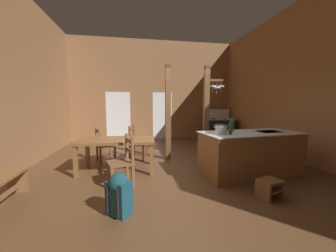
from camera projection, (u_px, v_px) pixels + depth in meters
ground_plane at (174, 175)px, 4.29m from camera, size 7.65×9.30×0.10m
wall_back at (154, 91)px, 8.27m from camera, size 7.65×0.14×4.24m
wall_right at (314, 80)px, 4.64m from camera, size 0.14×9.30×4.24m
glazed_door_back_left at (118, 116)px, 8.06m from camera, size 1.00×0.01×2.05m
glazed_panel_back_right at (162, 116)px, 8.38m from camera, size 0.84×0.01×2.05m
kitchen_island at (250, 153)px, 4.16m from camera, size 2.24×1.16×0.94m
stove_range at (219, 129)px, 8.07m from camera, size 1.21×0.91×1.32m
support_post_with_pot_rack at (208, 109)px, 5.40m from camera, size 0.59×0.25×2.59m
support_post_center at (168, 113)px, 5.21m from camera, size 0.14×0.14×2.59m
step_stool at (270, 187)px, 3.14m from camera, size 0.42×0.37×0.30m
dining_table at (117, 143)px, 4.38m from camera, size 1.76×1.03×0.74m
ladderback_chair_near_window at (104, 144)px, 5.16m from camera, size 0.58×0.58×0.95m
ladderback_chair_by_post at (123, 161)px, 3.64m from camera, size 0.55×0.55×0.95m
ladderback_chair_at_table_end at (137, 143)px, 5.35m from camera, size 0.55×0.55×0.95m
backpack at (119, 193)px, 2.64m from camera, size 0.39×0.39×0.60m
stockpot_on_counter at (221, 129)px, 3.83m from camera, size 0.30×0.23×0.20m
mixing_bowl_on_counter at (229, 130)px, 4.18m from camera, size 0.17×0.17×0.06m
bottle_tall_on_counter at (230, 128)px, 3.85m from camera, size 0.07×0.07×0.32m
bottle_short_on_counter at (232, 125)px, 4.30m from camera, size 0.06×0.06×0.33m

